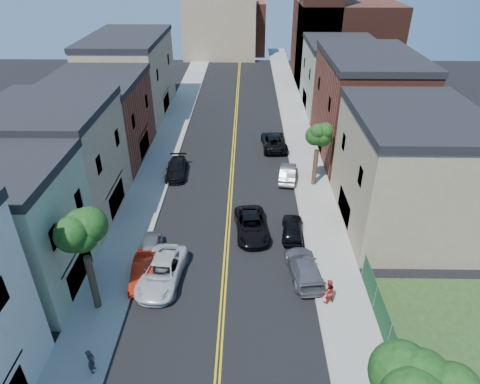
{
  "coord_description": "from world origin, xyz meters",
  "views": [
    {
      "loc": [
        1.45,
        -5.02,
        19.98
      ],
      "look_at": [
        0.94,
        25.19,
        2.0
      ],
      "focal_mm": 31.32,
      "sensor_mm": 36.0,
      "label": 1
    }
  ],
  "objects_px": {
    "white_pickup": "(162,272)",
    "grey_car_right": "(304,268)",
    "pedestrian_right": "(328,291)",
    "grey_car_left": "(151,249)",
    "silver_car_right": "(288,173)",
    "dark_car_right_far": "(274,141)",
    "black_car_right": "(293,228)",
    "black_suv_lane": "(251,225)",
    "pedestrian_left": "(91,361)",
    "red_sedan": "(144,270)",
    "black_car_left": "(177,169)"
  },
  "relations": [
    {
      "from": "red_sedan",
      "to": "black_car_left",
      "type": "height_order",
      "value": "red_sedan"
    },
    {
      "from": "pedestrian_left",
      "to": "pedestrian_right",
      "type": "bearing_deg",
      "value": -75.77
    },
    {
      "from": "red_sedan",
      "to": "white_pickup",
      "type": "xyz_separation_m",
      "value": [
        1.27,
        -0.24,
        0.09
      ]
    },
    {
      "from": "black_car_left",
      "to": "black_car_right",
      "type": "bearing_deg",
      "value": -45.81
    },
    {
      "from": "white_pickup",
      "to": "grey_car_left",
      "type": "height_order",
      "value": "white_pickup"
    },
    {
      "from": "grey_car_left",
      "to": "dark_car_right_far",
      "type": "distance_m",
      "value": 21.91
    },
    {
      "from": "red_sedan",
      "to": "white_pickup",
      "type": "distance_m",
      "value": 1.29
    },
    {
      "from": "grey_car_left",
      "to": "black_suv_lane",
      "type": "xyz_separation_m",
      "value": [
        7.4,
        3.03,
        0.08
      ]
    },
    {
      "from": "silver_car_right",
      "to": "dark_car_right_far",
      "type": "xyz_separation_m",
      "value": [
        -0.95,
        7.53,
        0.07
      ]
    },
    {
      "from": "grey_car_right",
      "to": "black_car_right",
      "type": "relative_size",
      "value": 1.22
    },
    {
      "from": "grey_car_left",
      "to": "pedestrian_right",
      "type": "distance_m",
      "value": 13.01
    },
    {
      "from": "dark_car_right_far",
      "to": "black_suv_lane",
      "type": "height_order",
      "value": "dark_car_right_far"
    },
    {
      "from": "pedestrian_left",
      "to": "dark_car_right_far",
      "type": "bearing_deg",
      "value": -28.29
    },
    {
      "from": "black_car_right",
      "to": "silver_car_right",
      "type": "relative_size",
      "value": 0.94
    },
    {
      "from": "black_car_right",
      "to": "black_suv_lane",
      "type": "xyz_separation_m",
      "value": [
        -3.24,
        0.23,
        0.05
      ]
    },
    {
      "from": "silver_car_right",
      "to": "white_pickup",
      "type": "bearing_deg",
      "value": 63.89
    },
    {
      "from": "grey_car_left",
      "to": "black_car_right",
      "type": "distance_m",
      "value": 11.0
    },
    {
      "from": "white_pickup",
      "to": "dark_car_right_far",
      "type": "height_order",
      "value": "dark_car_right_far"
    },
    {
      "from": "red_sedan",
      "to": "black_car_right",
      "type": "height_order",
      "value": "red_sedan"
    },
    {
      "from": "white_pickup",
      "to": "pedestrian_right",
      "type": "bearing_deg",
      "value": -4.5
    },
    {
      "from": "silver_car_right",
      "to": "pedestrian_right",
      "type": "height_order",
      "value": "pedestrian_right"
    },
    {
      "from": "silver_car_right",
      "to": "dark_car_right_far",
      "type": "relative_size",
      "value": 0.76
    },
    {
      "from": "pedestrian_right",
      "to": "grey_car_left",
      "type": "bearing_deg",
      "value": -38.41
    },
    {
      "from": "dark_car_right_far",
      "to": "red_sedan",
      "type": "bearing_deg",
      "value": 62.12
    },
    {
      "from": "black_car_left",
      "to": "pedestrian_right",
      "type": "relative_size",
      "value": 2.67
    },
    {
      "from": "grey_car_left",
      "to": "black_car_right",
      "type": "height_order",
      "value": "black_car_right"
    },
    {
      "from": "black_car_left",
      "to": "black_suv_lane",
      "type": "xyz_separation_m",
      "value": [
        7.4,
        -9.7,
        0.05
      ]
    },
    {
      "from": "dark_car_right_far",
      "to": "pedestrian_right",
      "type": "xyz_separation_m",
      "value": [
        2.15,
        -23.98,
        0.25
      ]
    },
    {
      "from": "silver_car_right",
      "to": "pedestrian_right",
      "type": "relative_size",
      "value": 2.44
    },
    {
      "from": "dark_car_right_far",
      "to": "black_car_right",
      "type": "bearing_deg",
      "value": 88.88
    },
    {
      "from": "red_sedan",
      "to": "pedestrian_left",
      "type": "bearing_deg",
      "value": -101.71
    },
    {
      "from": "red_sedan",
      "to": "pedestrian_left",
      "type": "distance_m",
      "value": 7.53
    },
    {
      "from": "grey_car_left",
      "to": "grey_car_right",
      "type": "distance_m",
      "value": 11.16
    },
    {
      "from": "grey_car_right",
      "to": "silver_car_right",
      "type": "xyz_separation_m",
      "value": [
        0.0,
        13.84,
        -0.0
      ]
    },
    {
      "from": "white_pickup",
      "to": "pedestrian_left",
      "type": "height_order",
      "value": "pedestrian_left"
    },
    {
      "from": "dark_car_right_far",
      "to": "grey_car_left",
      "type": "bearing_deg",
      "value": 59.55
    },
    {
      "from": "black_car_right",
      "to": "pedestrian_right",
      "type": "distance_m",
      "value": 7.48
    },
    {
      "from": "pedestrian_left",
      "to": "pedestrian_right",
      "type": "distance_m",
      "value": 14.4
    },
    {
      "from": "grey_car_left",
      "to": "black_car_left",
      "type": "relative_size",
      "value": 0.82
    },
    {
      "from": "red_sedan",
      "to": "grey_car_right",
      "type": "relative_size",
      "value": 0.85
    },
    {
      "from": "white_pickup",
      "to": "pedestrian_left",
      "type": "relative_size",
      "value": 3.58
    },
    {
      "from": "black_suv_lane",
      "to": "pedestrian_right",
      "type": "relative_size",
      "value": 3.0
    },
    {
      "from": "red_sedan",
      "to": "white_pickup",
      "type": "height_order",
      "value": "white_pickup"
    },
    {
      "from": "black_car_left",
      "to": "grey_car_right",
      "type": "xyz_separation_m",
      "value": [
        11.0,
        -14.63,
        0.03
      ]
    },
    {
      "from": "grey_car_right",
      "to": "black_suv_lane",
      "type": "bearing_deg",
      "value": -60.82
    },
    {
      "from": "silver_car_right",
      "to": "grey_car_right",
      "type": "bearing_deg",
      "value": 97.7
    },
    {
      "from": "black_suv_lane",
      "to": "dark_car_right_far",
      "type": "bearing_deg",
      "value": 74.99
    },
    {
      "from": "silver_car_right",
      "to": "pedestrian_left",
      "type": "relative_size",
      "value": 2.75
    },
    {
      "from": "pedestrian_left",
      "to": "red_sedan",
      "type": "bearing_deg",
      "value": -16.43
    },
    {
      "from": "white_pickup",
      "to": "grey_car_right",
      "type": "bearing_deg",
      "value": 9.51
    }
  ]
}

